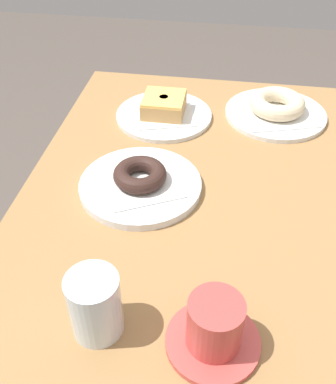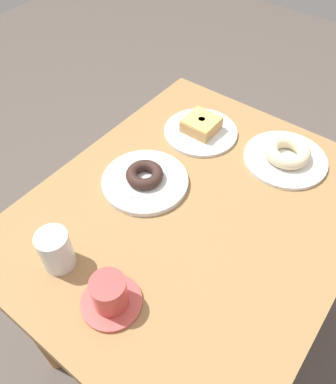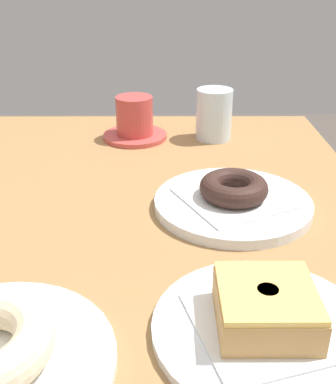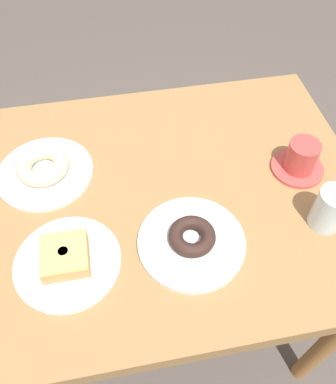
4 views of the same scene
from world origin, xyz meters
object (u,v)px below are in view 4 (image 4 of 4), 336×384
donut_sugar_ring (43,165)px  water_glass (330,209)px  plate_sugar_ring (45,173)px  donut_glazed_square (65,256)px  coffee_cup (301,159)px  plate_chocolate_ring (191,243)px  plate_glazed_square (68,262)px  donut_chocolate_ring (192,236)px

donut_sugar_ring → water_glass: 0.66m
donut_sugar_ring → plate_sugar_ring: bearing=0.0°
donut_glazed_square → coffee_cup: size_ratio=0.73×
plate_chocolate_ring → coffee_cup: (0.31, 0.16, 0.03)m
water_glass → coffee_cup: bearing=89.5°
donut_sugar_ring → water_glass: bearing=-22.8°
water_glass → coffee_cup: 0.16m
plate_chocolate_ring → plate_glazed_square: bearing=179.6°
donut_glazed_square → plate_sugar_ring: size_ratio=0.40×
donut_sugar_ring → water_glass: water_glass is taller
plate_glazed_square → donut_sugar_ring: donut_sugar_ring is taller
coffee_cup → plate_glazed_square: bearing=-164.3°
plate_sugar_ring → water_glass: (0.61, -0.26, 0.05)m
donut_chocolate_ring → donut_glazed_square: bearing=179.6°
plate_glazed_square → coffee_cup: size_ratio=1.72×
plate_chocolate_ring → coffee_cup: coffee_cup is taller
donut_sugar_ring → coffee_cup: coffee_cup is taller
donut_chocolate_ring → coffee_cup: size_ratio=0.77×
plate_chocolate_ring → donut_glazed_square: bearing=179.6°
plate_glazed_square → donut_sugar_ring: (-0.05, 0.26, 0.03)m
coffee_cup → water_glass: bearing=-90.5°
water_glass → plate_chocolate_ring: bearing=-179.6°
donut_glazed_square → plate_chocolate_ring: donut_glazed_square is taller
donut_sugar_ring → plate_glazed_square: bearing=-79.7°
donut_chocolate_ring → plate_sugar_ring: bearing=140.0°
donut_sugar_ring → donut_glazed_square: bearing=-79.7°
plate_glazed_square → donut_glazed_square: size_ratio=2.36×
donut_glazed_square → donut_sugar_ring: (-0.05, 0.26, -0.00)m
plate_sugar_ring → coffee_cup: bearing=-9.0°
plate_sugar_ring → coffee_cup: size_ratio=1.81×
water_glass → coffee_cup: size_ratio=0.78×
plate_sugar_ring → donut_sugar_ring: bearing=0.0°
plate_chocolate_ring → coffee_cup: 0.35m
donut_chocolate_ring → coffee_cup: 0.35m
plate_glazed_square → plate_sugar_ring: 0.26m
donut_chocolate_ring → plate_sugar_ring: (-0.31, 0.26, -0.03)m
donut_glazed_square → donut_sugar_ring: 0.26m
plate_glazed_square → water_glass: 0.57m
plate_sugar_ring → donut_chocolate_ring: bearing=-40.0°
donut_chocolate_ring → coffee_cup: bearing=27.9°
plate_glazed_square → water_glass: water_glass is taller
plate_glazed_square → donut_glazed_square: (0.00, -0.00, 0.03)m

